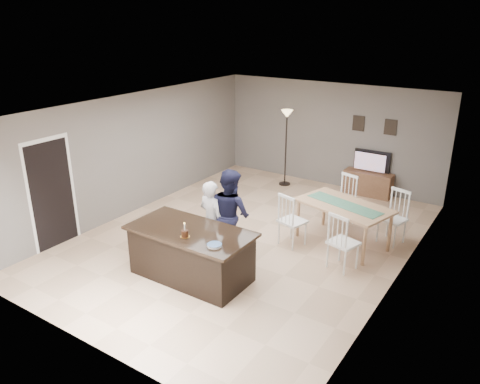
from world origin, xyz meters
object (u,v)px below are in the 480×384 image
Objects in this scene: man at (230,214)px; birthday_cake at (185,233)px; woman at (211,220)px; dining_table at (343,211)px; television at (371,161)px; tv_console at (368,183)px; floor_lamp at (287,127)px; kitchen_island at (191,253)px; plate_stack at (214,245)px.

man reaches higher than birthday_cake.
woman is 2.61m from dining_table.
television is at bearing -95.18° from woman.
television reaches higher than tv_console.
dining_table is (1.60, 2.89, -0.26)m from birthday_cake.
kitchen_island is at bearing -79.80° from floor_lamp.
woman reaches higher than birthday_cake.
dining_table is at bearing -43.32° from floor_lamp.
birthday_cake is (0.09, -0.25, 0.50)m from kitchen_island.
man is (0.14, 0.99, 0.41)m from kitchen_island.
kitchen_island is 0.90× the size of dining_table.
television is 3.67× the size of birthday_cake.
floor_lamp is (-0.92, 5.10, 1.11)m from kitchen_island.
tv_console is 4.82× the size of birthday_cake.
woman is 1.05m from birthday_cake.
floor_lamp reaches higher than plate_stack.
birthday_cake is (0.22, -1.01, 0.20)m from woman.
man is (-1.06, -4.58, 0.56)m from tv_console.
tv_console is at bearing -87.39° from man.
plate_stack is 0.12× the size of floor_lamp.
plate_stack is (0.56, -1.25, 0.06)m from man.
television is at bearing 85.14° from plate_stack.
man is (0.26, 0.23, 0.10)m from woman.
television is 4.77m from man.
dining_table is (1.55, 1.65, -0.17)m from man.
woman is (-1.32, -4.88, -0.10)m from television.
floor_lamp is (-2.12, -0.54, 0.70)m from television.
kitchen_island is at bearing 77.99° from television.
tv_console is at bearing 85.08° from plate_stack.
tv_console is 0.79× the size of woman.
man is 6.93× the size of birthday_cake.
dining_table is at bearing -117.61° from man.
television is (1.20, 5.64, 0.41)m from kitchen_island.
woman is 4.49m from floor_lamp.
television is at bearing 77.99° from kitchen_island.
tv_console is 0.50× the size of dining_table.
tv_console is at bearing 90.00° from television.
tv_console is at bearing 79.23° from birthday_cake.
birthday_cake is 0.61m from plate_stack.
floor_lamp is at bearing 14.34° from television.
television is at bearing 90.00° from tv_console.
floor_lamp is at bearing -59.93° from man.
dining_table is (0.99, 2.90, -0.22)m from plate_stack.
birthday_cake reaches higher than plate_stack.
tv_console is 0.70× the size of man.
kitchen_island is at bearing 159.51° from plate_stack.
television is at bearing 79.36° from birthday_cake.
woman is at bearing -79.62° from floor_lamp.
plate_stack is 5.63m from floor_lamp.
floor_lamp is at bearing 100.70° from birthday_cake.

